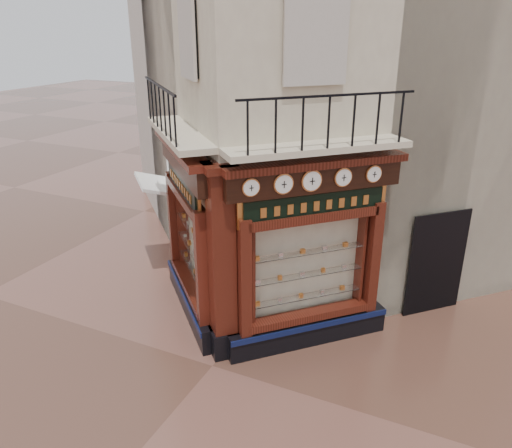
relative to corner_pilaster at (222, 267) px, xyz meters
The scene contains 16 objects.
ground 2.01m from the corner_pilaster, 90.00° to the right, with size 80.00×80.00×0.00m, color brown.
main_building 6.96m from the corner_pilaster, 90.00° to the left, with size 8.00×8.00×12.00m, color beige.
neighbour_left 9.21m from the corner_pilaster, 106.93° to the left, with size 8.00×8.00×11.00m, color #BFB2A6.
neighbour_right 9.21m from the corner_pilaster, 73.07° to the left, with size 8.00×8.00×11.00m, color #BFB2A6.
shopfront_left 1.77m from the corner_pilaster, 142.77° to the left, with size 2.86×2.86×3.98m.
shopfront_right 1.77m from the corner_pilaster, 37.23° to the left, with size 2.86×2.86×3.98m.
corner_pilaster is the anchor object (origin of this frame).
balcony 2.47m from the corner_pilaster, 90.00° to the left, with size 5.94×2.97×1.03m.
clock_a 1.78m from the corner_pilaster, ahead, with size 0.27×0.27×0.33m.
clock_b 2.02m from the corner_pilaster, 22.89° to the left, with size 0.31×0.31×0.38m.
clock_c 2.36m from the corner_pilaster, 30.08° to the left, with size 0.33×0.33×0.41m.
clock_d 2.83m from the corner_pilaster, 34.24° to the left, with size 0.29×0.29×0.37m.
clock_e 3.38m from the corner_pilaster, 36.62° to the left, with size 0.27×0.27×0.34m.
awning 4.64m from the corner_pilaster, 141.82° to the left, with size 1.62×0.97×0.08m, color white, non-canonical shape.
signboard_left 2.12m from the corner_pilaster, 145.25° to the left, with size 2.02×2.02×0.54m.
signboard_right 2.12m from the corner_pilaster, 34.75° to the left, with size 2.21×2.21×0.59m.
Camera 1 is at (4.19, -6.92, 6.28)m, focal length 35.00 mm.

